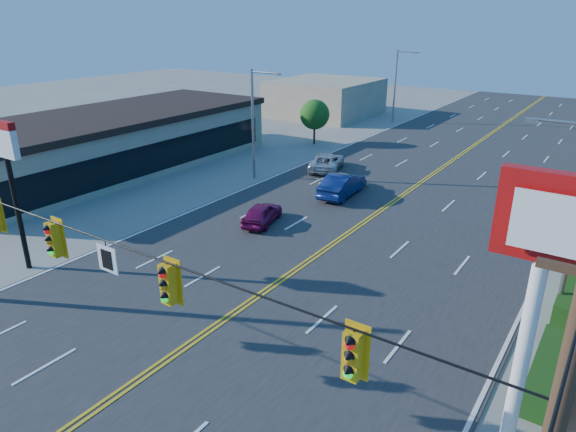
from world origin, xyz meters
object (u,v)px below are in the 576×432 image
Objects in this scene: kfc_pylon at (538,279)px; car_magenta at (262,214)px; pizza_hut_sign at (8,165)px; car_white at (343,183)px; signal_span at (80,266)px; car_blue at (342,186)px; car_silver at (327,162)px.

kfc_pylon is 20.05m from car_magenta.
car_white is (7.10, 18.95, -4.57)m from pizza_hut_sign.
kfc_pylon is 24.71m from car_white.
kfc_pylon is at bearing 137.88° from car_white.
car_white is (-3.78, 22.95, -4.27)m from signal_span.
kfc_pylon is at bearing 19.78° from signal_span.
pizza_hut_sign is 13.29m from car_magenta.
car_magenta is 0.86× the size of car_white.
kfc_pylon is at bearing 0.00° from pizza_hut_sign.
pizza_hut_sign is (-10.88, 4.00, 0.30)m from signal_span.
kfc_pylon is 23.58m from car_blue.
car_silver is (-7.29, 26.74, -4.22)m from signal_span.
pizza_hut_sign is (-22.00, 0.00, -0.86)m from kfc_pylon.
signal_span reaches higher than pizza_hut_sign.
kfc_pylon is at bearing 130.91° from car_magenta.
kfc_pylon reaches higher than pizza_hut_sign.
car_white is at bearing 113.29° from car_silver.
pizza_hut_sign is at bearing 61.49° from car_silver.
car_silver is at bearing -92.85° from car_magenta.
pizza_hut_sign is at bearing 159.81° from signal_span.
signal_span is at bearing 94.16° from car_blue.
car_magenta is 0.78× the size of car_blue.
kfc_pylon is 22.02m from pizza_hut_sign.
signal_span is 22.52m from car_blue.
kfc_pylon is 2.34× the size of car_magenta.
signal_span is 23.65m from car_white.
car_silver is (-3.51, 3.79, 0.06)m from car_white.
car_blue is (-14.44, 17.89, -5.27)m from kfc_pylon.
signal_span reaches higher than car_magenta.
pizza_hut_sign reaches higher than car_white.
car_blue is 0.97× the size of car_silver.
signal_span is at bearing -20.19° from pizza_hut_sign.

